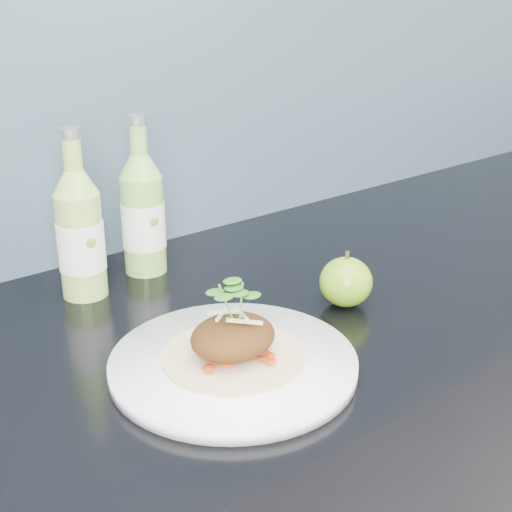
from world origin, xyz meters
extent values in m
cube|color=#7298B3|center=(0.00, 1.99, 1.25)|extent=(4.00, 0.02, 0.70)
cylinder|color=white|center=(-0.04, 1.58, 0.91)|extent=(0.31, 0.31, 0.02)
cylinder|color=tan|center=(-0.04, 1.58, 0.92)|extent=(0.16, 0.16, 0.00)
ellipsoid|color=#4F2C0E|center=(-0.04, 1.58, 0.94)|extent=(0.10, 0.08, 0.04)
ellipsoid|color=#56810E|center=(0.18, 1.62, 0.93)|extent=(0.08, 0.08, 0.07)
cylinder|color=#472D14|center=(0.18, 1.62, 0.97)|extent=(0.01, 0.00, 0.01)
cylinder|color=#95BD4F|center=(-0.08, 1.87, 0.97)|extent=(0.08, 0.08, 0.15)
cone|color=#95BD4F|center=(-0.08, 1.87, 1.06)|extent=(0.06, 0.06, 0.03)
cylinder|color=#95BD4F|center=(-0.08, 1.87, 1.10)|extent=(0.02, 0.02, 0.04)
cylinder|color=silver|center=(-0.08, 1.87, 1.13)|extent=(0.03, 0.03, 0.01)
cylinder|color=white|center=(-0.08, 1.87, 0.97)|extent=(0.08, 0.08, 0.07)
ellipsoid|color=#59A533|center=(-0.08, 1.83, 0.99)|extent=(0.01, 0.00, 0.01)
cylinder|color=#80B64C|center=(0.03, 1.89, 0.97)|extent=(0.07, 0.07, 0.15)
cone|color=#80B64C|center=(0.03, 1.89, 1.06)|extent=(0.06, 0.06, 0.03)
cylinder|color=#80B64C|center=(0.03, 1.89, 1.10)|extent=(0.02, 0.02, 0.04)
cylinder|color=silver|center=(0.03, 1.89, 1.13)|extent=(0.03, 0.03, 0.01)
cylinder|color=white|center=(0.03, 1.89, 0.97)|extent=(0.07, 0.07, 0.07)
ellipsoid|color=#59A533|center=(0.03, 1.85, 0.99)|extent=(0.01, 0.00, 0.01)
camera|label=1|loc=(-0.45, 1.01, 1.32)|focal=50.00mm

